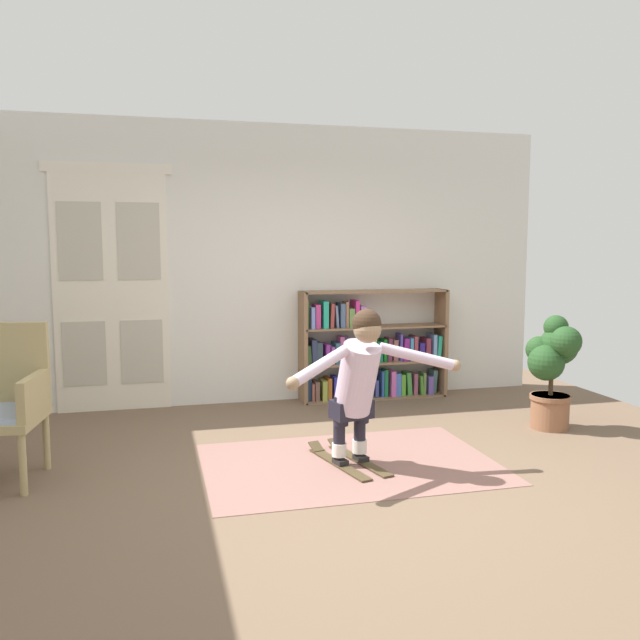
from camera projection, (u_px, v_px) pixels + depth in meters
name	position (u px, v px, depth m)	size (l,w,h in m)	color
ground_plane	(337.00, 484.00, 4.58)	(7.20, 7.20, 0.00)	brown
back_wall	(270.00, 265.00, 6.92)	(6.00, 0.10, 2.90)	silver
double_door	(111.00, 288.00, 6.49)	(1.22, 0.05, 2.45)	silver
rug	(349.00, 463.00, 4.99)	(2.20, 1.51, 0.01)	#896158
bookshelf	(368.00, 353.00, 7.08)	(1.61, 0.30, 1.17)	#866549
potted_plant	(553.00, 364.00, 5.90)	(0.48, 0.48, 1.03)	brown
skis_pair	(347.00, 460.00, 5.02)	(0.46, 0.88, 0.07)	#4B3C25
person_skier	(359.00, 376.00, 4.80)	(1.40, 0.74, 1.13)	white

